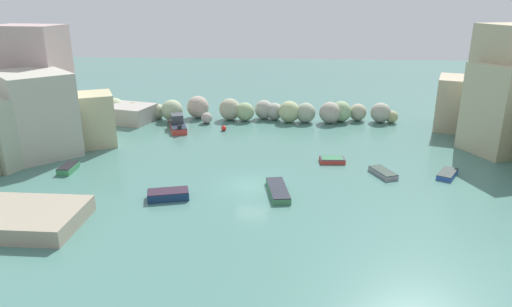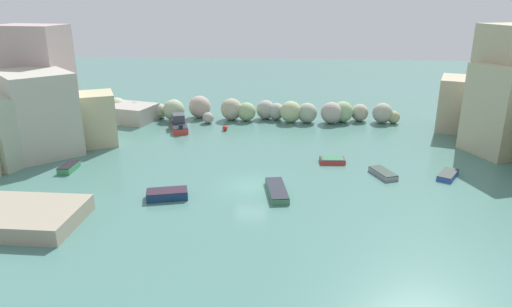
% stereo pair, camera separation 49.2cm
% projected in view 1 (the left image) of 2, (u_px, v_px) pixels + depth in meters
% --- Properties ---
extents(cove_water, '(160.00, 160.00, 0.00)m').
position_uv_depth(cove_water, '(252.00, 186.00, 37.52)').
color(cove_water, '#497B71').
rests_on(cove_water, ground).
extents(cliff_headland_left, '(23.32, 23.85, 11.85)m').
position_uv_depth(cliff_headland_left, '(8.00, 115.00, 45.64)').
color(cliff_headland_left, tan).
rests_on(cliff_headland_left, ground).
extents(rock_breakwater, '(36.48, 4.76, 2.77)m').
position_uv_depth(rock_breakwater, '(251.00, 111.00, 56.86)').
color(rock_breakwater, '#B0BD95').
rests_on(rock_breakwater, ground).
extents(stone_dock, '(9.06, 5.58, 1.15)m').
position_uv_depth(stone_dock, '(13.00, 218.00, 30.86)').
color(stone_dock, gray).
rests_on(stone_dock, ground).
extents(channel_buoy, '(0.59, 0.59, 0.59)m').
position_uv_depth(channel_buoy, '(224.00, 128.00, 52.73)').
color(channel_buoy, red).
rests_on(channel_buoy, cove_water).
extents(moored_boat_0, '(3.15, 5.43, 1.64)m').
position_uv_depth(moored_boat_0, '(178.00, 124.00, 53.33)').
color(moored_boat_0, '#C33B32').
rests_on(moored_boat_0, cove_water).
extents(moored_boat_1, '(3.36, 2.23, 0.68)m').
position_uv_depth(moored_boat_1, '(168.00, 195.00, 35.00)').
color(moored_boat_1, navy).
rests_on(moored_boat_1, cove_water).
extents(moored_boat_2, '(2.21, 3.08, 0.45)m').
position_uv_depth(moored_boat_2, '(383.00, 173.00, 39.67)').
color(moored_boat_2, gray).
rests_on(moored_boat_2, cove_water).
extents(moored_boat_3, '(2.09, 4.59, 0.51)m').
position_uv_depth(moored_boat_3, '(278.00, 190.00, 35.98)').
color(moored_boat_3, '#3E7D51').
rests_on(moored_boat_3, cove_water).
extents(moored_boat_4, '(2.36, 1.51, 0.45)m').
position_uv_depth(moored_boat_4, '(332.00, 160.00, 42.73)').
color(moored_boat_4, '#C13A32').
rests_on(moored_boat_4, cove_water).
extents(moored_boat_5, '(2.46, 3.05, 0.41)m').
position_uv_depth(moored_boat_5, '(447.00, 174.00, 39.45)').
color(moored_boat_5, '#3056B4').
rests_on(moored_boat_5, cove_water).
extents(moored_boat_6, '(1.16, 2.41, 0.60)m').
position_uv_depth(moored_boat_6, '(68.00, 168.00, 40.48)').
color(moored_boat_6, '#388150').
rests_on(moored_boat_6, cove_water).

